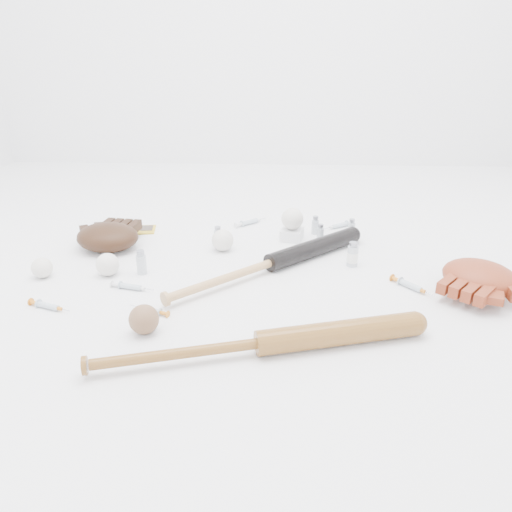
{
  "coord_description": "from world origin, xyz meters",
  "views": [
    {
      "loc": [
        0.1,
        -1.44,
        0.69
      ],
      "look_at": [
        0.04,
        -0.0,
        0.06
      ],
      "focal_mm": 35.0,
      "sensor_mm": 36.0,
      "label": 1
    }
  ],
  "objects_px": {
    "bat_wood": "(260,343)",
    "glove_dark": "(108,237)",
    "pedestal": "(292,234)",
    "bat_dark": "(271,263)"
  },
  "relations": [
    {
      "from": "bat_wood",
      "to": "glove_dark",
      "type": "xyz_separation_m",
      "value": [
        -0.56,
        0.62,
        0.02
      ]
    },
    {
      "from": "bat_wood",
      "to": "pedestal",
      "type": "xyz_separation_m",
      "value": [
        0.09,
        0.74,
        -0.01
      ]
    },
    {
      "from": "bat_dark",
      "to": "glove_dark",
      "type": "relative_size",
      "value": 3.17
    },
    {
      "from": "bat_dark",
      "to": "glove_dark",
      "type": "bearing_deg",
      "value": 123.08
    },
    {
      "from": "bat_dark",
      "to": "bat_wood",
      "type": "relative_size",
      "value": 0.97
    },
    {
      "from": "glove_dark",
      "to": "bat_dark",
      "type": "bearing_deg",
      "value": -8.06
    },
    {
      "from": "pedestal",
      "to": "bat_wood",
      "type": "bearing_deg",
      "value": -97.22
    },
    {
      "from": "bat_wood",
      "to": "pedestal",
      "type": "distance_m",
      "value": 0.75
    },
    {
      "from": "bat_dark",
      "to": "pedestal",
      "type": "xyz_separation_m",
      "value": [
        0.07,
        0.28,
        -0.01
      ]
    },
    {
      "from": "glove_dark",
      "to": "bat_wood",
      "type": "bearing_deg",
      "value": -40.6
    }
  ]
}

